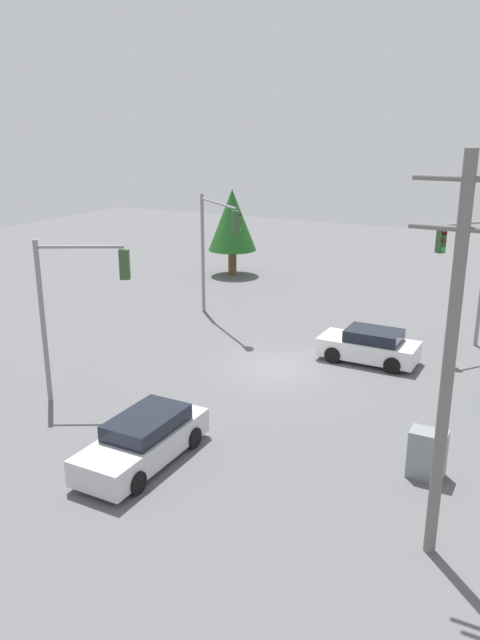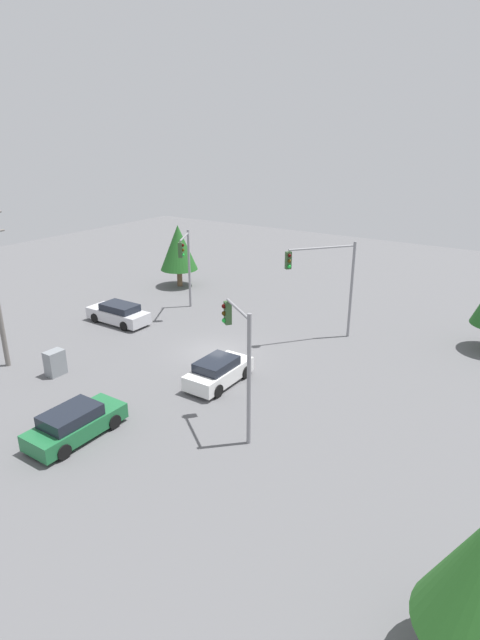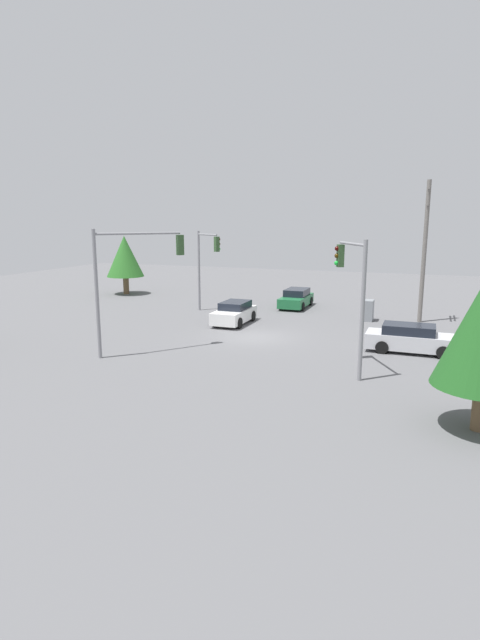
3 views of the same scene
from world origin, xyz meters
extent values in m
plane|color=#5B5B5E|center=(0.00, 0.00, 0.00)|extent=(80.00, 80.00, 0.00)
cube|color=#1E6638|center=(10.78, 0.34, 0.55)|extent=(4.47, 1.81, 0.72)
cube|color=black|center=(11.00, 0.34, 1.18)|extent=(2.46, 1.60, 0.53)
cylinder|color=black|center=(9.39, -0.52, 0.34)|extent=(0.67, 0.22, 0.67)
cylinder|color=black|center=(9.39, 1.20, 0.34)|extent=(0.67, 0.22, 0.67)
cylinder|color=black|center=(12.16, -0.52, 0.34)|extent=(0.67, 0.22, 0.67)
cylinder|color=black|center=(12.16, 1.20, 0.34)|extent=(0.67, 0.22, 0.67)
cube|color=silver|center=(-0.32, -8.82, 0.58)|extent=(1.79, 4.74, 0.79)
cube|color=black|center=(-0.32, -8.58, 1.22)|extent=(1.57, 2.61, 0.49)
cylinder|color=black|center=(0.53, -10.28, 0.33)|extent=(0.22, 0.67, 0.67)
cylinder|color=black|center=(-1.17, -10.28, 0.33)|extent=(0.22, 0.67, 0.67)
cylinder|color=black|center=(0.53, -7.35, 0.33)|extent=(0.22, 0.67, 0.67)
cylinder|color=black|center=(-1.17, -7.35, 0.33)|extent=(0.22, 0.67, 0.67)
cube|color=silver|center=(3.15, 2.58, 0.59)|extent=(4.15, 1.79, 0.78)
cube|color=black|center=(3.36, 2.58, 1.22)|extent=(2.28, 1.57, 0.48)
cylinder|color=black|center=(1.87, 1.73, 0.35)|extent=(0.70, 0.22, 0.70)
cylinder|color=black|center=(1.87, 3.43, 0.35)|extent=(0.70, 0.22, 0.70)
cylinder|color=black|center=(4.44, 1.73, 0.35)|extent=(0.70, 0.22, 0.70)
cylinder|color=black|center=(4.44, 3.43, 0.35)|extent=(0.70, 0.22, 0.70)
cylinder|color=gray|center=(-7.04, 5.76, 3.19)|extent=(0.18, 0.18, 6.37)
cylinder|color=gray|center=(-5.29, 4.37, 6.12)|extent=(3.57, 2.89, 0.12)
cube|color=#2D4C28|center=(-3.54, 2.97, 5.50)|extent=(0.44, 0.43, 1.05)
sphere|color=#360503|center=(-3.43, 3.10, 5.83)|extent=(0.22, 0.22, 0.22)
sphere|color=#392605|center=(-3.43, 3.10, 5.50)|extent=(0.22, 0.22, 0.22)
sphere|color=green|center=(-3.43, 3.10, 5.16)|extent=(0.22, 0.22, 0.22)
cylinder|color=gray|center=(6.95, 6.93, 2.99)|extent=(0.18, 0.18, 5.99)
cylinder|color=gray|center=(6.15, 5.84, 5.74)|extent=(1.70, 2.25, 0.12)
cube|color=#2D4C28|center=(5.36, 4.75, 5.11)|extent=(0.43, 0.44, 1.05)
sphere|color=#360503|center=(5.50, 4.65, 5.45)|extent=(0.22, 0.22, 0.22)
sphere|color=#392605|center=(5.50, 4.65, 5.11)|extent=(0.22, 0.22, 0.22)
sphere|color=green|center=(5.50, 4.65, 4.78)|extent=(0.22, 0.22, 0.22)
cylinder|color=gray|center=(-6.02, -6.86, 3.00)|extent=(0.18, 0.18, 6.01)
cylinder|color=gray|center=(-4.71, -6.13, 5.76)|extent=(2.70, 1.57, 0.12)
cube|color=#2D4C28|center=(-3.39, -5.40, 5.13)|extent=(0.43, 0.41, 1.05)
sphere|color=#360503|center=(-3.47, -5.25, 5.47)|extent=(0.22, 0.22, 0.22)
sphere|color=#392605|center=(-3.47, -5.25, 5.13)|extent=(0.22, 0.22, 0.22)
sphere|color=green|center=(-3.47, -5.25, 4.80)|extent=(0.22, 0.22, 0.22)
cube|color=gray|center=(7.39, -5.61, 0.71)|extent=(1.04, 0.69, 1.43)
cylinder|color=brown|center=(-9.90, -11.22, 0.76)|extent=(0.46, 0.46, 1.52)
cone|color=#1E561E|center=(-9.90, -11.22, 3.46)|extent=(3.24, 3.24, 3.87)
camera|label=1|loc=(10.14, -22.22, 9.74)|focal=35.00mm
camera|label=2|loc=(22.55, 16.91, 12.61)|focal=28.00mm
camera|label=3|loc=(-27.08, -9.40, 6.80)|focal=28.00mm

